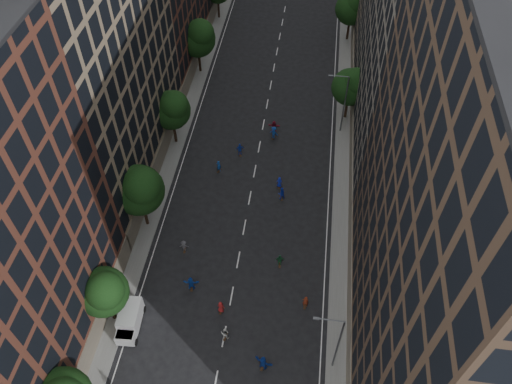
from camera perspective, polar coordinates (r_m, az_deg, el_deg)
ground at (r=66.32m, az=0.32°, el=4.89°), size 240.00×240.00×0.00m
sidewalk_left at (r=73.77m, az=-8.33°, el=9.77°), size 4.00×105.00×0.15m
sidewalk_right at (r=71.81m, az=10.75°, el=8.10°), size 4.00×105.00×0.15m
bldg_left_b at (r=57.06m, az=-20.32°, el=15.19°), size 14.00×26.00×34.00m
bldg_right_a at (r=38.20m, az=24.68°, el=-4.75°), size 14.00×30.00×36.00m
bldg_right_b at (r=60.62m, az=19.88°, el=16.85°), size 14.00×28.00×33.00m
tree_left_1 at (r=48.82m, az=-17.00°, el=-10.83°), size 4.80×4.80×8.21m
tree_left_2 at (r=54.46m, az=-13.16°, el=0.33°), size 5.60×5.60×9.45m
tree_left_3 at (r=64.28m, az=-9.59°, el=9.36°), size 5.00×5.00×8.58m
tree_left_4 at (r=76.61m, az=-6.62°, el=17.17°), size 5.40×5.40×9.08m
tree_right_a at (r=68.61m, az=10.90°, el=11.85°), size 5.00×5.00×8.39m
tree_right_b at (r=85.34m, az=11.04°, el=20.06°), size 5.20×5.20×8.83m
streetlamp_near at (r=45.52m, az=9.15°, el=-16.53°), size 2.64×0.22×9.06m
streetlamp_far at (r=66.55m, az=9.94°, el=10.17°), size 2.64×0.22×9.06m
cargo_van at (r=51.77m, az=-14.26°, el=-14.02°), size 2.25×4.42×2.30m
skater_5 at (r=48.79m, az=0.81°, el=-18.95°), size 1.88×1.17×1.93m
skater_6 at (r=51.51m, az=-4.04°, el=-13.00°), size 0.84×0.61×1.58m
skater_7 at (r=51.85m, az=5.67°, el=-12.37°), size 0.65×0.45×1.71m
skater_8 at (r=50.19m, az=-3.57°, el=-15.83°), size 0.89×0.74×1.65m
skater_9 at (r=55.83m, az=-8.23°, el=-6.15°), size 1.07×0.69×1.56m
skater_10 at (r=54.18m, az=2.74°, el=-7.83°), size 1.06×0.54×1.74m
skater_11 at (r=53.00m, az=-7.43°, el=-10.34°), size 1.74×0.68×1.83m
skater_12 at (r=61.27m, az=2.68°, el=1.11°), size 0.74×0.48×1.52m
skater_13 at (r=63.10m, az=-4.28°, el=2.94°), size 0.72×0.59×1.71m
skater_14 at (r=59.90m, az=2.91°, el=-0.17°), size 1.07×0.97×1.80m
skater_15 at (r=67.32m, az=2.06°, el=6.77°), size 1.39×1.12×1.88m
skater_16 at (r=64.98m, az=-1.85°, el=4.86°), size 1.18×0.81×1.86m
skater_17 at (r=68.30m, az=2.06°, el=7.46°), size 1.66×0.54×1.79m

